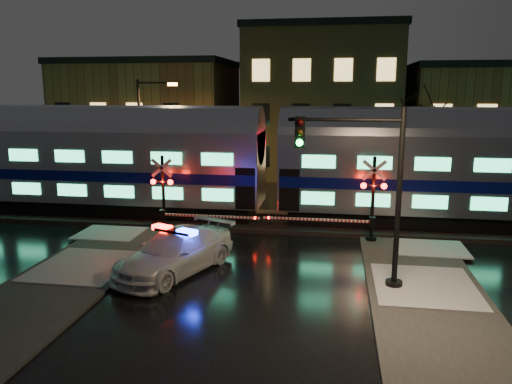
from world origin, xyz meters
TOP-DOWN VIEW (x-y plane):
  - ground at (0.00, 0.00)m, footprint 120.00×120.00m
  - ballast at (0.00, 5.00)m, footprint 90.00×4.20m
  - sidewalk_left at (-6.50, -6.00)m, footprint 4.00×20.00m
  - sidewalk_right at (6.50, -6.00)m, footprint 4.00×20.00m
  - building_left at (-13.00, 22.00)m, footprint 14.00×10.00m
  - building_mid at (2.00, 22.50)m, footprint 12.00×11.00m
  - building_right at (15.00, 22.00)m, footprint 12.00×10.00m
  - train at (-0.06, 5.00)m, footprint 51.00×3.12m
  - police_car at (-2.77, -2.77)m, footprint 4.22×6.06m
  - crossing_signal_right at (4.62, 2.30)m, footprint 5.68×0.65m
  - crossing_signal_left at (-4.66, 2.30)m, footprint 5.45×0.64m
  - traffic_light at (4.41, -3.22)m, footprint 4.13×0.73m
  - streetlight at (-8.50, 9.00)m, footprint 2.54×0.27m

SIDE VIEW (x-z plane):
  - ground at x=0.00m, z-range 0.00..0.00m
  - sidewalk_left at x=-6.50m, z-range 0.00..0.12m
  - sidewalk_right at x=6.50m, z-range 0.00..0.12m
  - ballast at x=0.00m, z-range 0.00..0.24m
  - police_car at x=-2.77m, z-range -0.08..1.72m
  - crossing_signal_left at x=-4.66m, z-range -0.34..3.52m
  - crossing_signal_right at x=4.62m, z-range -0.35..3.67m
  - train at x=-0.06m, z-range 0.42..6.35m
  - traffic_light at x=4.41m, z-range 0.20..6.59m
  - building_right at x=15.00m, z-range 0.00..8.50m
  - streetlight at x=-8.50m, z-range 0.58..8.17m
  - building_left at x=-13.00m, z-range 0.00..9.00m
  - building_mid at x=2.00m, z-range 0.00..11.50m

